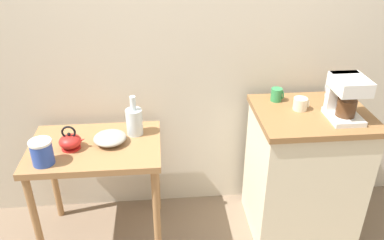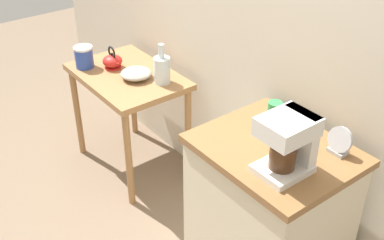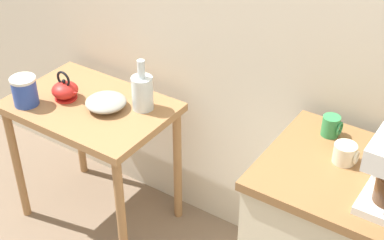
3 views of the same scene
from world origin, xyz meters
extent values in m
cube|color=#9E7044|center=(-0.62, -0.03, 0.70)|extent=(0.79, 0.54, 0.04)
cylinder|color=#9E7044|center=(-0.97, -0.26, 0.34)|extent=(0.04, 0.04, 0.68)
cylinder|color=#9E7044|center=(-0.26, -0.26, 0.34)|extent=(0.04, 0.04, 0.68)
cylinder|color=#9E7044|center=(-0.97, 0.20, 0.34)|extent=(0.04, 0.04, 0.68)
cylinder|color=#9E7044|center=(-0.26, 0.20, 0.34)|extent=(0.04, 0.04, 0.68)
cube|color=olive|center=(0.71, -0.04, 0.87)|extent=(0.69, 0.57, 0.04)
cylinder|color=#9E998C|center=(-0.52, -0.01, 0.73)|extent=(0.09, 0.09, 0.01)
ellipsoid|color=#9E998C|center=(-0.52, -0.01, 0.76)|extent=(0.20, 0.20, 0.05)
cylinder|color=red|center=(-0.75, -0.06, 0.73)|extent=(0.11, 0.11, 0.01)
ellipsoid|color=red|center=(-0.75, -0.06, 0.77)|extent=(0.13, 0.13, 0.08)
cone|color=red|center=(-0.69, -0.06, 0.78)|extent=(0.06, 0.03, 0.05)
sphere|color=black|center=(-0.75, -0.06, 0.82)|extent=(0.02, 0.02, 0.02)
torus|color=black|center=(-0.75, -0.06, 0.84)|extent=(0.08, 0.01, 0.08)
cylinder|color=silver|center=(-0.38, 0.09, 0.81)|extent=(0.10, 0.10, 0.17)
cylinder|color=silver|center=(-0.38, 0.09, 0.94)|extent=(0.04, 0.04, 0.09)
cylinder|color=#2D4CAD|center=(-0.87, -0.20, 0.79)|extent=(0.12, 0.12, 0.13)
cylinder|color=white|center=(-0.87, -0.20, 0.86)|extent=(0.12, 0.12, 0.01)
cylinder|color=#338C4C|center=(0.53, 0.14, 0.93)|extent=(0.07, 0.07, 0.08)
torus|color=#338C4C|center=(0.56, 0.14, 0.93)|extent=(0.01, 0.06, 0.06)
cylinder|color=beige|center=(0.64, 0.00, 0.93)|extent=(0.08, 0.08, 0.08)
torus|color=beige|center=(0.68, 0.00, 0.93)|extent=(0.01, 0.05, 0.05)
camera|label=1|loc=(-0.21, -2.05, 1.97)|focal=36.32mm
camera|label=2|loc=(1.89, -1.41, 2.14)|focal=45.42mm
camera|label=3|loc=(1.08, -1.68, 2.17)|focal=52.50mm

